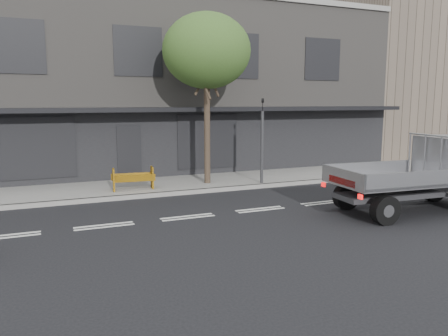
% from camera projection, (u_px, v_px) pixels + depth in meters
% --- Properties ---
extents(ground, '(80.00, 80.00, 0.00)m').
position_uv_depth(ground, '(188.00, 217.00, 12.86)').
color(ground, black).
rests_on(ground, ground).
extents(sidewalk, '(32.00, 3.20, 0.15)m').
position_uv_depth(sidewalk, '(151.00, 186.00, 17.14)').
color(sidewalk, gray).
rests_on(sidewalk, ground).
extents(kerb, '(32.00, 0.20, 0.15)m').
position_uv_depth(kerb, '(161.00, 194.00, 15.68)').
color(kerb, gray).
rests_on(kerb, ground).
extents(building_main, '(26.00, 10.00, 8.00)m').
position_uv_depth(building_main, '(119.00, 89.00, 22.56)').
color(building_main, slate).
rests_on(building_main, ground).
extents(building_neighbour, '(14.00, 10.00, 10.00)m').
position_uv_depth(building_neighbour, '(413.00, 78.00, 30.05)').
color(building_neighbour, brown).
rests_on(building_neighbour, ground).
extents(street_tree, '(3.40, 3.40, 6.74)m').
position_uv_depth(street_tree, '(207.00, 51.00, 16.73)').
color(street_tree, '#382B21').
rests_on(street_tree, ground).
extents(traffic_light_pole, '(0.12, 0.12, 3.50)m').
position_uv_depth(traffic_light_pole, '(262.00, 146.00, 17.27)').
color(traffic_light_pole, '#2D2D30').
rests_on(traffic_light_pole, ground).
extents(flatbed_ute, '(5.29, 2.46, 2.39)m').
position_uv_depth(flatbed_ute, '(445.00, 166.00, 13.70)').
color(flatbed_ute, black).
rests_on(flatbed_ute, ground).
extents(construction_barrier, '(1.58, 0.77, 0.85)m').
position_uv_depth(construction_barrier, '(134.00, 179.00, 15.91)').
color(construction_barrier, '#F9A30D').
rests_on(construction_barrier, sidewalk).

